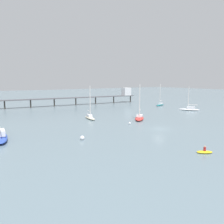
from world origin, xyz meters
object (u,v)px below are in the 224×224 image
Objects in this scene: dinghy_yellow at (205,152)px; mooring_buoy_inner at (82,138)px; sailboat_white at (189,109)px; sailboat_cream at (90,117)px; sailboat_red at (139,117)px; pier at (91,96)px; mooring_buoy_mid at (130,123)px; sailboat_teal at (160,104)px.

dinghy_yellow is 20.32m from mooring_buoy_inner.
sailboat_white reaches higher than mooring_buoy_inner.
sailboat_red is (10.88, -8.01, -0.07)m from sailboat_cream.
sailboat_red is (-7.38, -40.48, -3.26)m from pier.
mooring_buoy_inner is at bearing -120.28° from pier.
mooring_buoy_mid is at bearing -148.54° from sailboat_red.
dinghy_yellow reaches higher than mooring_buoy_inner.
pier is 7.77× the size of sailboat_white.
dinghy_yellow is at bearing -100.58° from mooring_buoy_mid.
sailboat_cream is 3.63× the size of dinghy_yellow.
dinghy_yellow is (0.12, -35.19, -0.41)m from sailboat_cream.
pier is 70.14m from dinghy_yellow.
pier reaches higher than dinghy_yellow.
sailboat_white is at bearing 16.63° from mooring_buoy_inner.
sailboat_teal is 17.38× the size of mooring_buoy_mid.
sailboat_white is at bearing -62.63° from pier.
pier is 7.20× the size of sailboat_cream.
sailboat_red is at bearing 25.18° from mooring_buoy_inner.
sailboat_teal is (28.91, 20.56, -0.00)m from sailboat_red.
mooring_buoy_mid is (-32.68, -7.93, -0.35)m from sailboat_white.
sailboat_teal is at bearing 35.42° from sailboat_red.
sailboat_white is 26.56m from sailboat_red.
sailboat_red is 35.48m from sailboat_teal.
dinghy_yellow is at bearing -89.80° from sailboat_cream.
pier is 41.20m from sailboat_white.
mooring_buoy_inner is (-11.53, -18.54, -0.24)m from sailboat_cream.
sailboat_white is (18.88, -36.48, -3.21)m from pier.
mooring_buoy_inner is (-22.42, -10.54, -0.17)m from sailboat_red.
sailboat_white is at bearing -6.16° from sailboat_cream.
sailboat_teal is at bearing 50.27° from dinghy_yellow.
mooring_buoy_inner is at bearing -163.37° from sailboat_white.
mooring_buoy_mid is (-35.33, -24.49, -0.30)m from sailboat_teal.
mooring_buoy_mid is at bearing -107.26° from pier.
sailboat_teal reaches higher than pier.
sailboat_white is at bearing 40.11° from dinghy_yellow.
pier is 37.39m from sailboat_cream.
sailboat_teal is at bearing 80.89° from sailboat_white.
dinghy_yellow is (-10.76, -27.18, -0.34)m from sailboat_red.
mooring_buoy_mid is at bearing 79.42° from dinghy_yellow.
sailboat_cream is 35.19m from dinghy_yellow.
sailboat_red is at bearing 31.46° from mooring_buoy_mid.
mooring_buoy_inner is 1.52× the size of mooring_buoy_mid.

